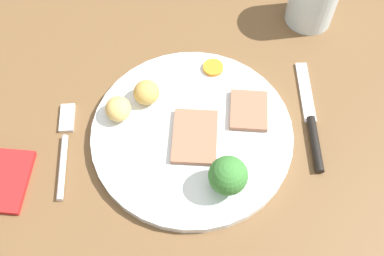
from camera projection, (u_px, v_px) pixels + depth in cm
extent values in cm
cube|color=brown|center=(186.00, 161.00, 67.02)|extent=(120.00, 84.00, 3.60)
cylinder|color=white|center=(192.00, 134.00, 66.31)|extent=(28.13, 28.13, 1.40)
cube|color=#9E664C|center=(195.00, 137.00, 64.86)|extent=(7.44, 9.25, 0.80)
cube|color=#9E664C|center=(249.00, 110.00, 66.97)|extent=(6.36, 7.26, 0.80)
ellipsoid|color=tan|center=(147.00, 92.00, 67.09)|extent=(5.28, 5.28, 3.14)
ellipsoid|color=#D8B260|center=(118.00, 109.00, 65.81)|extent=(3.71, 3.98, 2.96)
cylinder|color=orange|center=(213.00, 68.00, 70.86)|extent=(3.03, 3.03, 0.58)
cylinder|color=#8CB766|center=(227.00, 183.00, 61.16)|extent=(1.70, 1.70, 1.27)
sphere|color=#387A33|center=(228.00, 176.00, 59.08)|extent=(5.05, 5.05, 5.05)
cylinder|color=silver|center=(62.00, 170.00, 63.86)|extent=(1.50, 9.54, 0.90)
cube|color=silver|center=(67.00, 118.00, 68.09)|extent=(2.28, 4.62, 0.60)
cylinder|color=black|center=(315.00, 144.00, 65.64)|extent=(2.03, 8.58, 1.20)
cube|color=silver|center=(305.00, 92.00, 70.48)|extent=(2.73, 10.62, 0.40)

